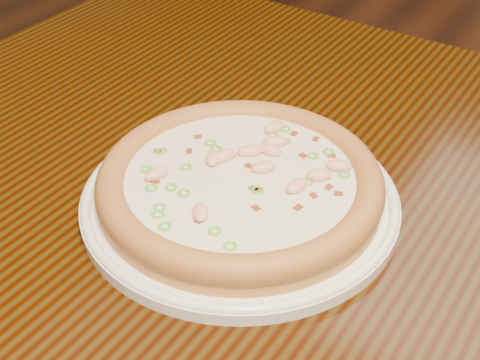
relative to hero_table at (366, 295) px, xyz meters
The scene contains 3 objects.
hero_table is the anchor object (origin of this frame).
plate 0.17m from the hero_table, 157.38° to the right, with size 0.30×0.30×0.02m.
pizza 0.18m from the hero_table, 157.48° to the right, with size 0.27×0.27×0.03m.
Camera 1 is at (-0.06, -0.52, 1.15)m, focal length 50.00 mm.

